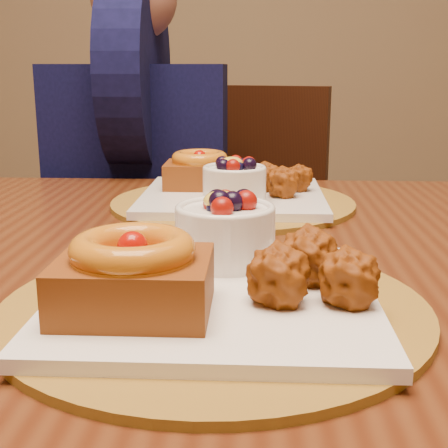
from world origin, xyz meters
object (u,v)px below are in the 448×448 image
(dining_table, at_px, (226,303))
(place_setting_far, at_px, (231,190))
(place_setting_near, at_px, (210,278))
(diner, at_px, (139,147))
(chair_far, at_px, (225,255))

(dining_table, xyz_separation_m, place_setting_far, (-0.00, 0.21, 0.10))
(place_setting_near, xyz_separation_m, diner, (-0.21, 0.80, 0.02))
(dining_table, height_order, chair_far, chair_far)
(place_setting_far, bearing_deg, diner, 119.99)
(place_setting_far, bearing_deg, place_setting_near, -90.11)
(chair_far, bearing_deg, place_setting_far, -68.58)
(place_setting_far, distance_m, diner, 0.43)
(place_setting_near, bearing_deg, place_setting_far, 89.89)
(diner, bearing_deg, place_setting_far, -55.39)
(place_setting_far, bearing_deg, chair_far, 93.76)
(place_setting_near, height_order, place_setting_far, place_setting_near)
(dining_table, height_order, diner, diner)
(dining_table, bearing_deg, place_setting_near, -91.01)
(diner, bearing_deg, place_setting_near, -70.51)
(place_setting_near, distance_m, chair_far, 1.00)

